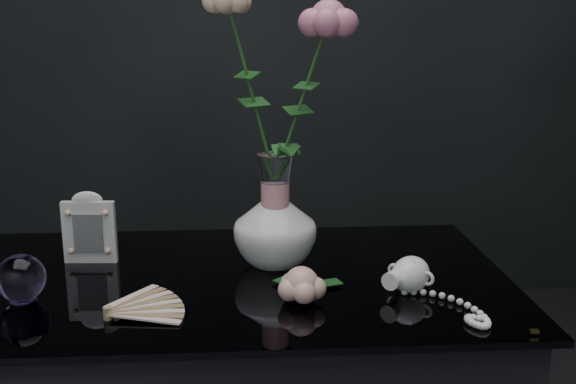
{
  "coord_description": "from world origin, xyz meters",
  "views": [
    {
      "loc": [
        0.05,
        -1.11,
        1.21
      ],
      "look_at": [
        0.12,
        0.04,
        0.92
      ],
      "focal_mm": 42.0,
      "sensor_mm": 36.0,
      "label": 1
    }
  ],
  "objects_px": {
    "paperweight": "(21,278)",
    "loose_rose": "(301,284)",
    "picture_frame": "(89,227)",
    "pearl_jar": "(411,273)",
    "vase": "(275,223)",
    "wine_glass": "(275,211)"
  },
  "relations": [
    {
      "from": "paperweight",
      "to": "loose_rose",
      "type": "xyz_separation_m",
      "value": [
        0.46,
        -0.03,
        -0.01
      ]
    },
    {
      "from": "picture_frame",
      "to": "pearl_jar",
      "type": "bearing_deg",
      "value": -13.63
    },
    {
      "from": "vase",
      "to": "pearl_jar",
      "type": "distance_m",
      "value": 0.27
    },
    {
      "from": "wine_glass",
      "to": "picture_frame",
      "type": "relative_size",
      "value": 1.54
    },
    {
      "from": "wine_glass",
      "to": "paperweight",
      "type": "bearing_deg",
      "value": -162.07
    },
    {
      "from": "picture_frame",
      "to": "paperweight",
      "type": "relative_size",
      "value": 1.75
    },
    {
      "from": "vase",
      "to": "pearl_jar",
      "type": "relative_size",
      "value": 0.73
    },
    {
      "from": "pearl_jar",
      "to": "wine_glass",
      "type": "bearing_deg",
      "value": -170.2
    },
    {
      "from": "paperweight",
      "to": "pearl_jar",
      "type": "xyz_separation_m",
      "value": [
        0.65,
        0.0,
        -0.01
      ]
    },
    {
      "from": "vase",
      "to": "wine_glass",
      "type": "xyz_separation_m",
      "value": [
        0.0,
        -0.01,
        0.03
      ]
    },
    {
      "from": "vase",
      "to": "picture_frame",
      "type": "height_order",
      "value": "vase"
    },
    {
      "from": "wine_glass",
      "to": "loose_rose",
      "type": "bearing_deg",
      "value": -78.72
    },
    {
      "from": "picture_frame",
      "to": "pearl_jar",
      "type": "height_order",
      "value": "picture_frame"
    },
    {
      "from": "paperweight",
      "to": "wine_glass",
      "type": "bearing_deg",
      "value": 17.93
    },
    {
      "from": "loose_rose",
      "to": "pearl_jar",
      "type": "bearing_deg",
      "value": 22.38
    },
    {
      "from": "vase",
      "to": "loose_rose",
      "type": "xyz_separation_m",
      "value": [
        0.03,
        -0.18,
        -0.05
      ]
    },
    {
      "from": "vase",
      "to": "loose_rose",
      "type": "height_order",
      "value": "vase"
    },
    {
      "from": "picture_frame",
      "to": "loose_rose",
      "type": "height_order",
      "value": "picture_frame"
    },
    {
      "from": "vase",
      "to": "picture_frame",
      "type": "xyz_separation_m",
      "value": [
        -0.35,
        0.04,
        -0.01
      ]
    },
    {
      "from": "wine_glass",
      "to": "picture_frame",
      "type": "height_order",
      "value": "wine_glass"
    },
    {
      "from": "vase",
      "to": "wine_glass",
      "type": "relative_size",
      "value": 0.76
    },
    {
      "from": "wine_glass",
      "to": "pearl_jar",
      "type": "bearing_deg",
      "value": -31.36
    }
  ]
}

